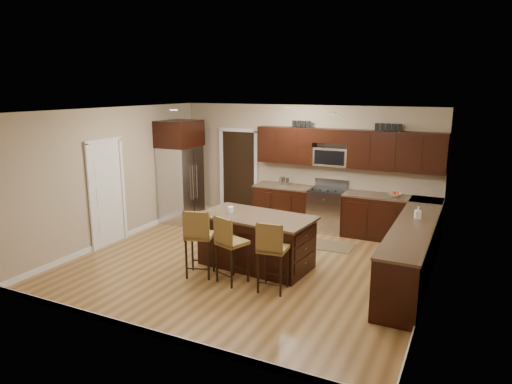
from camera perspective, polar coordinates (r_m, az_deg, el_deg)
The scene contains 23 objects.
floor at distance 8.27m, azimuth -0.93°, elevation -8.87°, with size 6.00×6.00×0.00m, color olive.
ceiling at distance 7.69m, azimuth -1.00°, elevation 10.16°, with size 6.00×6.00×0.00m, color silver.
wall_back at distance 10.35m, azimuth 5.97°, elevation 3.29°, with size 6.00×6.00×0.00m, color tan.
wall_left at distance 9.59m, azimuth -17.16°, elevation 2.01°, with size 5.50×5.50×0.00m, color tan.
wall_right at distance 7.07m, azimuth 21.26°, elevation -2.06°, with size 5.50×5.50×0.00m, color tan.
base_cabinets at distance 8.83m, azimuth 14.54°, elevation -4.69°, with size 4.02×3.96×0.92m.
upper_cabinets at distance 9.82m, azimuth 11.45°, elevation 5.47°, with size 4.00×0.33×0.80m.
range at distance 10.05m, azimuth 8.91°, elevation -2.22°, with size 0.76×0.64×1.11m.
microwave at distance 9.96m, azimuth 9.40°, elevation 4.38°, with size 0.76×0.31×0.40m, color silver.
doorway at distance 11.06m, azimuth -2.15°, elevation 2.28°, with size 0.85×0.03×2.06m, color black.
pantry_door at distance 9.43m, azimuth -18.18°, elevation -0.29°, with size 0.03×0.80×2.04m, color white.
letter_decor at distance 9.81m, azimuth 10.75°, elevation 8.16°, with size 2.20×0.03×0.15m, color black, non-canonical shape.
island at distance 8.01m, azimuth 0.02°, elevation -6.32°, with size 2.05×1.20×0.92m.
stool_left at distance 7.52m, azimuth -7.20°, elevation -5.41°, with size 0.54×0.54×1.15m.
stool_mid at distance 7.25m, azimuth -3.39°, elevation -6.26°, with size 0.53×0.53×1.11m.
stool_right at distance 6.93m, azimuth 1.99°, elevation -7.10°, with size 0.45×0.45×1.12m.
refrigerator at distance 10.66m, azimuth -9.42°, elevation 2.69°, with size 0.79×0.94×2.35m.
floor_mat at distance 9.23m, azimuth 9.19°, elevation -6.64°, with size 0.93×0.62×0.01m, color brown.
fruit_bowl at distance 9.64m, azimuth 16.95°, elevation -0.35°, with size 0.26×0.26×0.06m, color silver.
soap_bottle at distance 8.11m, azimuth 19.59°, elevation -2.45°, with size 0.09×0.10×0.21m, color #B2B2B2.
canister_tall at distance 10.28m, azimuth 3.29°, elevation 1.38°, with size 0.12×0.12×0.19m, color silver.
canister_short at distance 10.24m, azimuth 3.89°, elevation 1.28°, with size 0.11×0.11×0.18m, color silver.
island_jar at distance 8.07m, azimuth -3.17°, elevation -2.18°, with size 0.10×0.10×0.10m, color white.
Camera 1 is at (3.49, -6.84, 3.07)m, focal length 32.00 mm.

